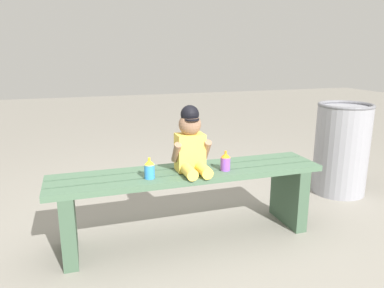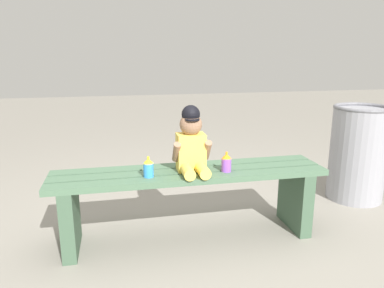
{
  "view_description": "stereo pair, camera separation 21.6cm",
  "coord_description": "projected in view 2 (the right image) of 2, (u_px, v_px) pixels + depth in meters",
  "views": [
    {
      "loc": [
        -0.64,
        -2.04,
        1.17
      ],
      "look_at": [
        0.0,
        -0.05,
        0.64
      ],
      "focal_mm": 34.04,
      "sensor_mm": 36.0,
      "label": 1
    },
    {
      "loc": [
        -0.43,
        -2.1,
        1.17
      ],
      "look_at": [
        0.0,
        -0.05,
        0.64
      ],
      "focal_mm": 34.04,
      "sensor_mm": 36.0,
      "label": 2
    }
  ],
  "objects": [
    {
      "name": "sippy_cup_left",
      "position": [
        148.0,
        167.0,
        2.12
      ],
      "size": [
        0.06,
        0.06,
        0.12
      ],
      "color": "#338CE5",
      "rests_on": "park_bench"
    },
    {
      "name": "child_figure",
      "position": [
        191.0,
        143.0,
        2.2
      ],
      "size": [
        0.23,
        0.27,
        0.4
      ],
      "color": "#F2C64C",
      "rests_on": "park_bench"
    },
    {
      "name": "trash_bin",
      "position": [
        358.0,
        153.0,
        2.91
      ],
      "size": [
        0.44,
        0.44,
        0.76
      ],
      "color": "gray",
      "rests_on": "ground_plane"
    },
    {
      "name": "sippy_cup_right",
      "position": [
        226.0,
        162.0,
        2.21
      ],
      "size": [
        0.06,
        0.06,
        0.12
      ],
      "color": "#8C4CCC",
      "rests_on": "park_bench"
    },
    {
      "name": "park_bench",
      "position": [
        190.0,
        192.0,
        2.29
      ],
      "size": [
        1.69,
        0.35,
        0.46
      ],
      "color": "#47664C",
      "rests_on": "ground_plane"
    },
    {
      "name": "ground_plane",
      "position": [
        190.0,
        237.0,
        2.36
      ],
      "size": [
        16.0,
        16.0,
        0.0
      ],
      "primitive_type": "plane",
      "color": "gray"
    }
  ]
}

